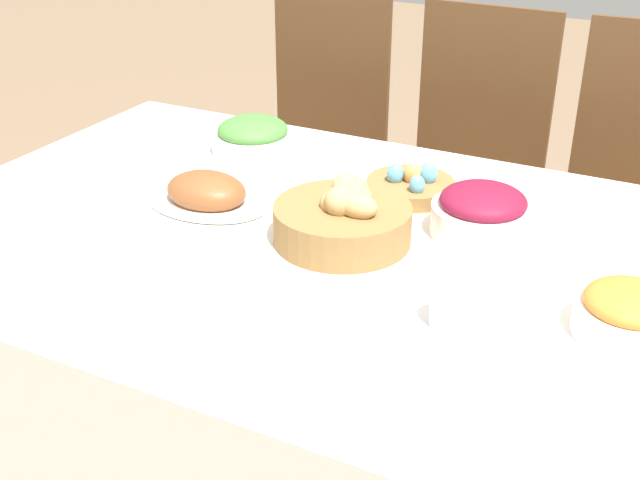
% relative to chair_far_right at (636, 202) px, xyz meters
% --- Properties ---
extents(dining_table, '(1.83, 1.14, 0.74)m').
position_rel_chair_far_right_xyz_m(dining_table, '(-0.49, -0.94, -0.17)').
color(dining_table, white).
rests_on(dining_table, ground).
extents(chair_far_right, '(0.43, 0.43, 1.02)m').
position_rel_chair_far_right_xyz_m(chair_far_right, '(0.00, 0.00, 0.00)').
color(chair_far_right, brown).
rests_on(chair_far_right, ground).
extents(chair_far_center, '(0.44, 0.44, 1.02)m').
position_rel_chair_far_right_xyz_m(chair_far_center, '(-0.50, -0.00, 0.00)').
color(chair_far_center, brown).
rests_on(chair_far_center, ground).
extents(chair_far_left, '(0.44, 0.44, 1.02)m').
position_rel_chair_far_right_xyz_m(chair_far_left, '(-1.02, -0.00, 0.00)').
color(chair_far_left, brown).
rests_on(chair_far_left, ground).
extents(bread_basket, '(0.28, 0.28, 0.13)m').
position_rel_chair_far_right_xyz_m(bread_basket, '(-0.47, -0.94, 0.25)').
color(bread_basket, olive).
rests_on(bread_basket, dining_table).
extents(egg_basket, '(0.20, 0.20, 0.08)m').
position_rel_chair_far_right_xyz_m(egg_basket, '(-0.43, -0.66, 0.22)').
color(egg_basket, olive).
rests_on(egg_basket, dining_table).
extents(ham_platter, '(0.29, 0.20, 0.08)m').
position_rel_chair_far_right_xyz_m(ham_platter, '(-0.82, -0.91, 0.23)').
color(ham_platter, white).
rests_on(ham_platter, dining_table).
extents(carrot_bowl, '(0.18, 0.18, 0.09)m').
position_rel_chair_far_right_xyz_m(carrot_bowl, '(0.08, -1.03, 0.24)').
color(carrot_bowl, white).
rests_on(carrot_bowl, dining_table).
extents(beet_salad_bowl, '(0.21, 0.21, 0.11)m').
position_rel_chair_far_right_xyz_m(beet_salad_bowl, '(-0.24, -0.78, 0.25)').
color(beet_salad_bowl, white).
rests_on(beet_salad_bowl, dining_table).
extents(green_salad_bowl, '(0.21, 0.21, 0.09)m').
position_rel_chair_far_right_xyz_m(green_salad_bowl, '(-0.89, -0.59, 0.24)').
color(green_salad_bowl, white).
rests_on(green_salad_bowl, dining_table).
extents(dinner_plate, '(0.28, 0.28, 0.01)m').
position_rel_chair_far_right_xyz_m(dinner_plate, '(-0.45, -1.32, 0.20)').
color(dinner_plate, white).
rests_on(dinner_plate, dining_table).
extents(fork, '(0.02, 0.19, 0.00)m').
position_rel_chair_far_right_xyz_m(fork, '(-0.62, -1.32, 0.20)').
color(fork, '#B7B7BC').
rests_on(fork, dining_table).
extents(knife, '(0.02, 0.19, 0.00)m').
position_rel_chair_far_right_xyz_m(knife, '(-0.29, -1.32, 0.20)').
color(knife, '#B7B7BC').
rests_on(knife, dining_table).
extents(spoon, '(0.02, 0.19, 0.00)m').
position_rel_chair_far_right_xyz_m(spoon, '(-0.26, -1.32, 0.20)').
color(spoon, '#B7B7BC').
rests_on(spoon, dining_table).
extents(drinking_cup, '(0.07, 0.07, 0.08)m').
position_rel_chair_far_right_xyz_m(drinking_cup, '(-0.18, -1.13, 0.24)').
color(drinking_cup, silver).
rests_on(drinking_cup, dining_table).
extents(butter_dish, '(0.10, 0.06, 0.03)m').
position_rel_chair_far_right_xyz_m(butter_dish, '(-0.76, -1.14, 0.21)').
color(butter_dish, white).
rests_on(butter_dish, dining_table).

